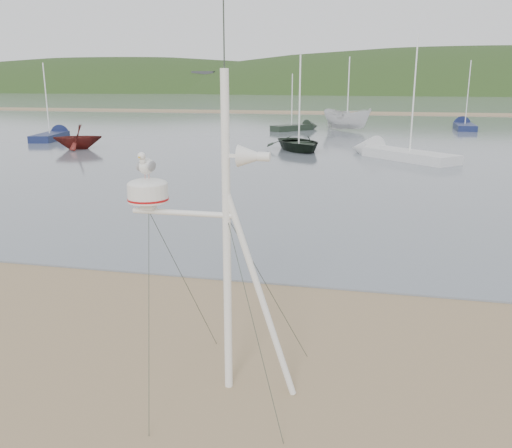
% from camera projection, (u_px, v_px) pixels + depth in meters
% --- Properties ---
extents(ground, '(560.00, 560.00, 0.00)m').
position_uv_depth(ground, '(129.00, 369.00, 8.29)').
color(ground, '#89704F').
rests_on(ground, ground).
extents(water, '(560.00, 256.00, 0.04)m').
position_uv_depth(water, '(366.00, 99.00, 132.80)').
color(water, slate).
rests_on(water, ground).
extents(sandbar, '(560.00, 7.00, 0.07)m').
position_uv_depth(sandbar, '(354.00, 113.00, 74.30)').
color(sandbar, '#89704F').
rests_on(sandbar, water).
extents(hill_ridge, '(620.00, 180.00, 80.00)m').
position_uv_depth(hill_ridge, '(414.00, 139.00, 231.07)').
color(hill_ridge, '#1F3515').
rests_on(hill_ridge, ground).
extents(far_cottages, '(294.40, 6.30, 8.00)m').
position_uv_depth(far_cottages, '(380.00, 82.00, 191.53)').
color(far_cottages, white).
rests_on(far_cottages, ground).
extents(mast_rig, '(2.39, 2.55, 5.38)m').
position_uv_depth(mast_rig, '(222.00, 304.00, 7.48)').
color(mast_rig, white).
rests_on(mast_rig, ground).
extents(boat_dark, '(3.33, 2.44, 4.60)m').
position_uv_depth(boat_dark, '(299.00, 114.00, 33.57)').
color(boat_dark, black).
rests_on(boat_dark, water).
extents(boat_red, '(2.57, 2.99, 2.97)m').
position_uv_depth(boat_red, '(77.00, 126.00, 34.63)').
color(boat_red, '#591814').
rests_on(boat_red, water).
extents(boat_white, '(2.77, 2.76, 5.18)m').
position_uv_depth(boat_white, '(348.00, 101.00, 47.59)').
color(boat_white, silver).
rests_on(boat_white, water).
extents(sailboat_blue_near, '(2.74, 6.20, 6.02)m').
position_uv_depth(sailboat_blue_near, '(57.00, 135.00, 41.67)').
color(sailboat_blue_near, '#131C44').
rests_on(sailboat_blue_near, ground).
extents(sailboat_white_near, '(6.56, 6.44, 7.34)m').
position_uv_depth(sailboat_white_near, '(383.00, 152.00, 31.62)').
color(sailboat_white_near, silver).
rests_on(sailboat_white_near, ground).
extents(sailboat_blue_far, '(1.80, 6.67, 6.60)m').
position_uv_depth(sailboat_blue_far, '(463.00, 125.00, 50.73)').
color(sailboat_blue_far, '#131C44').
rests_on(sailboat_blue_far, ground).
extents(sailboat_dark_mid, '(4.28, 4.89, 5.28)m').
position_uv_depth(sailboat_dark_mid, '(301.00, 127.00, 48.75)').
color(sailboat_dark_mid, black).
rests_on(sailboat_dark_mid, ground).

